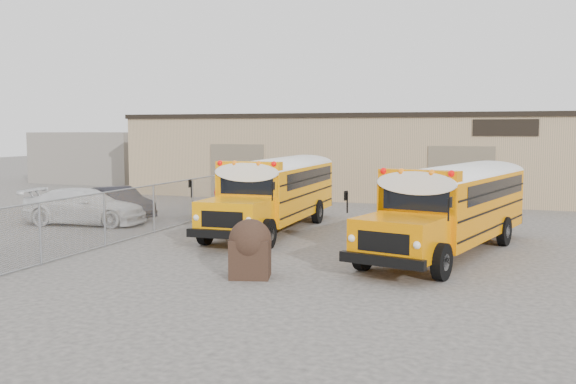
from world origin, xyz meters
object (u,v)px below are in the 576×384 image
(school_bus_right, at_px, (502,187))
(car_white, at_px, (85,206))
(car_dark, at_px, (118,203))
(school_bus_left, at_px, (316,177))
(tarp_bundle, at_px, (250,248))

(school_bus_right, xyz_separation_m, car_white, (-15.85, -4.50, -0.87))
(school_bus_right, relative_size, car_white, 1.94)
(car_white, xyz_separation_m, car_dark, (0.18, 2.01, -0.05))
(school_bus_left, relative_size, car_white, 1.91)
(school_bus_left, bearing_deg, school_bus_right, -17.67)
(car_dark, bearing_deg, car_white, -158.32)
(school_bus_left, height_order, school_bus_right, school_bus_left)
(tarp_bundle, bearing_deg, school_bus_right, 61.36)
(tarp_bundle, height_order, car_white, tarp_bundle)
(school_bus_left, relative_size, tarp_bundle, 6.24)
(car_dark, bearing_deg, tarp_bundle, -104.00)
(car_white, bearing_deg, school_bus_right, -82.42)
(school_bus_right, distance_m, tarp_bundle, 12.41)
(car_white, height_order, car_dark, car_white)
(school_bus_right, bearing_deg, tarp_bundle, -118.64)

